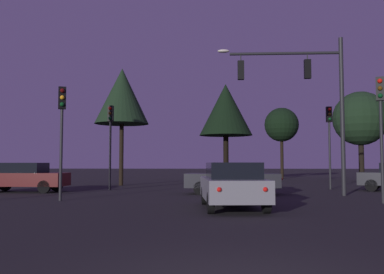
{
  "coord_description": "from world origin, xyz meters",
  "views": [
    {
      "loc": [
        -0.32,
        -5.03,
        1.5
      ],
      "look_at": [
        -1.12,
        12.41,
        2.6
      ],
      "focal_mm": 38.95,
      "sensor_mm": 36.0,
      "label": 1
    }
  ],
  "objects_px": {
    "car_nearside_lane": "(232,184)",
    "tree_lot_edge": "(360,119)",
    "car_crossing_right": "(233,178)",
    "tree_center_horizon": "(122,96)",
    "car_crossing_left": "(23,177)",
    "traffic_light_far_side": "(381,114)",
    "traffic_light_corner_right": "(62,120)",
    "traffic_light_median": "(110,130)",
    "traffic_light_corner_left": "(329,131)",
    "traffic_signal_mast_arm": "(308,89)",
    "tree_left_far": "(226,110)",
    "tree_right_cluster": "(282,125)"
  },
  "relations": [
    {
      "from": "car_nearside_lane",
      "to": "tree_center_horizon",
      "type": "relative_size",
      "value": 0.55
    },
    {
      "from": "tree_right_cluster",
      "to": "tree_lot_edge",
      "type": "relative_size",
      "value": 0.9
    },
    {
      "from": "traffic_light_corner_right",
      "to": "tree_center_horizon",
      "type": "bearing_deg",
      "value": 90.22
    },
    {
      "from": "traffic_light_median",
      "to": "tree_left_far",
      "type": "height_order",
      "value": "tree_left_far"
    },
    {
      "from": "car_nearside_lane",
      "to": "tree_lot_edge",
      "type": "height_order",
      "value": "tree_lot_edge"
    },
    {
      "from": "car_nearside_lane",
      "to": "traffic_light_far_side",
      "type": "bearing_deg",
      "value": 19.59
    },
    {
      "from": "traffic_light_corner_left",
      "to": "car_nearside_lane",
      "type": "bearing_deg",
      "value": -120.51
    },
    {
      "from": "car_crossing_right",
      "to": "tree_center_horizon",
      "type": "bearing_deg",
      "value": 133.64
    },
    {
      "from": "traffic_light_corner_left",
      "to": "tree_center_horizon",
      "type": "xyz_separation_m",
      "value": [
        -12.91,
        3.58,
        2.69
      ]
    },
    {
      "from": "traffic_light_corner_right",
      "to": "car_nearside_lane",
      "type": "distance_m",
      "value": 7.59
    },
    {
      "from": "traffic_light_median",
      "to": "car_crossing_left",
      "type": "distance_m",
      "value": 5.18
    },
    {
      "from": "traffic_signal_mast_arm",
      "to": "traffic_light_far_side",
      "type": "relative_size",
      "value": 1.56
    },
    {
      "from": "traffic_light_corner_left",
      "to": "traffic_light_corner_right",
      "type": "xyz_separation_m",
      "value": [
        -12.87,
        -7.87,
        -0.12
      ]
    },
    {
      "from": "traffic_light_median",
      "to": "car_crossing_right",
      "type": "relative_size",
      "value": 1.01
    },
    {
      "from": "traffic_light_median",
      "to": "tree_lot_edge",
      "type": "height_order",
      "value": "tree_lot_edge"
    },
    {
      "from": "traffic_light_corner_right",
      "to": "tree_lot_edge",
      "type": "height_order",
      "value": "tree_lot_edge"
    },
    {
      "from": "traffic_signal_mast_arm",
      "to": "traffic_light_corner_left",
      "type": "height_order",
      "value": "traffic_signal_mast_arm"
    },
    {
      "from": "car_nearside_lane",
      "to": "car_crossing_left",
      "type": "relative_size",
      "value": 0.98
    },
    {
      "from": "traffic_light_far_side",
      "to": "traffic_light_median",
      "type": "bearing_deg",
      "value": 148.85
    },
    {
      "from": "traffic_light_corner_left",
      "to": "tree_center_horizon",
      "type": "height_order",
      "value": "tree_center_horizon"
    },
    {
      "from": "traffic_signal_mast_arm",
      "to": "traffic_light_corner_right",
      "type": "relative_size",
      "value": 1.61
    },
    {
      "from": "car_nearside_lane",
      "to": "car_crossing_right",
      "type": "relative_size",
      "value": 0.93
    },
    {
      "from": "car_crossing_left",
      "to": "tree_left_far",
      "type": "distance_m",
      "value": 18.13
    },
    {
      "from": "tree_lot_edge",
      "to": "traffic_light_median",
      "type": "bearing_deg",
      "value": -144.93
    },
    {
      "from": "car_crossing_left",
      "to": "tree_center_horizon",
      "type": "relative_size",
      "value": 0.56
    },
    {
      "from": "tree_right_cluster",
      "to": "tree_left_far",
      "type": "bearing_deg",
      "value": -133.07
    },
    {
      "from": "tree_right_cluster",
      "to": "car_nearside_lane",
      "type": "bearing_deg",
      "value": -102.95
    },
    {
      "from": "car_crossing_right",
      "to": "traffic_light_far_side",
      "type": "bearing_deg",
      "value": -40.01
    },
    {
      "from": "car_crossing_left",
      "to": "tree_lot_edge",
      "type": "bearing_deg",
      "value": 33.52
    },
    {
      "from": "tree_right_cluster",
      "to": "tree_lot_edge",
      "type": "distance_m",
      "value": 7.49
    },
    {
      "from": "traffic_light_corner_right",
      "to": "tree_lot_edge",
      "type": "relative_size",
      "value": 0.6
    },
    {
      "from": "traffic_light_corner_right",
      "to": "tree_right_cluster",
      "type": "bearing_deg",
      "value": 62.07
    },
    {
      "from": "traffic_light_corner_left",
      "to": "traffic_light_far_side",
      "type": "bearing_deg",
      "value": -92.97
    },
    {
      "from": "traffic_light_corner_left",
      "to": "car_crossing_left",
      "type": "bearing_deg",
      "value": -169.68
    },
    {
      "from": "traffic_light_far_side",
      "to": "car_nearside_lane",
      "type": "height_order",
      "value": "traffic_light_far_side"
    },
    {
      "from": "traffic_signal_mast_arm",
      "to": "car_crossing_left",
      "type": "distance_m",
      "value": 15.01
    },
    {
      "from": "car_nearside_lane",
      "to": "traffic_signal_mast_arm",
      "type": "bearing_deg",
      "value": 55.96
    },
    {
      "from": "traffic_signal_mast_arm",
      "to": "tree_left_far",
      "type": "xyz_separation_m",
      "value": [
        -3.31,
        15.16,
        0.97
      ]
    },
    {
      "from": "car_nearside_lane",
      "to": "traffic_light_corner_left",
      "type": "bearing_deg",
      "value": 59.49
    },
    {
      "from": "tree_left_far",
      "to": "traffic_signal_mast_arm",
      "type": "bearing_deg",
      "value": -77.68
    },
    {
      "from": "traffic_light_far_side",
      "to": "tree_lot_edge",
      "type": "xyz_separation_m",
      "value": [
        6.46,
        20.36,
        1.97
      ]
    },
    {
      "from": "tree_right_cluster",
      "to": "tree_lot_edge",
      "type": "xyz_separation_m",
      "value": [
        5.99,
        -4.5,
        0.11
      ]
    },
    {
      "from": "car_crossing_left",
      "to": "tree_center_horizon",
      "type": "height_order",
      "value": "tree_center_horizon"
    },
    {
      "from": "traffic_light_corner_right",
      "to": "traffic_light_median",
      "type": "relative_size",
      "value": 0.96
    },
    {
      "from": "traffic_light_corner_right",
      "to": "traffic_light_median",
      "type": "height_order",
      "value": "traffic_light_median"
    },
    {
      "from": "traffic_light_corner_right",
      "to": "traffic_light_far_side",
      "type": "distance_m",
      "value": 12.44
    },
    {
      "from": "tree_right_cluster",
      "to": "traffic_light_far_side",
      "type": "bearing_deg",
      "value": -91.09
    },
    {
      "from": "traffic_light_corner_left",
      "to": "traffic_light_median",
      "type": "relative_size",
      "value": 1.0
    },
    {
      "from": "traffic_light_corner_left",
      "to": "tree_lot_edge",
      "type": "relative_size",
      "value": 0.62
    },
    {
      "from": "traffic_light_far_side",
      "to": "car_crossing_left",
      "type": "bearing_deg",
      "value": 161.63
    }
  ]
}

